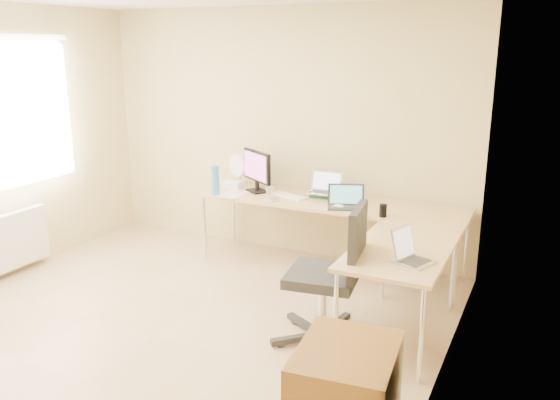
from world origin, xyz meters
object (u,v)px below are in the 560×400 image
at_px(keyboard, 289,196).
at_px(mug, 270,189).
at_px(water_bottle, 215,180).
at_px(desk_return, 400,292).
at_px(desk_main, 329,236).
at_px(office_chair, 323,280).
at_px(laptop_center, 324,183).
at_px(laptop_return, 414,249).
at_px(laptop_black, 346,197).
at_px(monitor, 257,171).
at_px(desk_fan, 240,171).

xyz_separation_m(keyboard, mug, (-0.24, 0.04, 0.04)).
distance_m(mug, water_bottle, 0.56).
relative_size(desk_return, keyboard, 3.20).
xyz_separation_m(desk_main, office_chair, (0.47, -1.34, 0.13)).
xyz_separation_m(desk_return, laptop_center, (-1.07, 1.08, 0.52)).
bearing_deg(mug, laptop_return, -35.86).
height_order(laptop_black, office_chair, office_chair).
bearing_deg(mug, monitor, -179.83).
height_order(laptop_black, mug, laptop_black).
distance_m(desk_return, mug, 1.97).
bearing_deg(keyboard, water_bottle, -137.49).
bearing_deg(keyboard, laptop_black, 9.01).
bearing_deg(water_bottle, laptop_return, -23.62).
bearing_deg(laptop_return, laptop_black, 58.47).
height_order(laptop_return, office_chair, office_chair).
distance_m(desk_main, water_bottle, 1.27).
xyz_separation_m(desk_return, desk_fan, (-2.10, 1.20, 0.52)).
distance_m(mug, laptop_return, 2.21).
xyz_separation_m(monitor, mug, (0.14, 0.00, -0.17)).
distance_m(desk_return, keyboard, 1.75).
relative_size(keyboard, mug, 4.05).
distance_m(laptop_black, mug, 0.92).
bearing_deg(desk_main, laptop_center, 140.07).
height_order(monitor, laptop_center, monitor).
relative_size(laptop_center, laptop_return, 1.09).
bearing_deg(office_chair, monitor, 125.38).
height_order(monitor, desk_fan, monitor).
bearing_deg(desk_fan, laptop_center, 15.93).
distance_m(laptop_return, office_chair, 0.74).
relative_size(laptop_return, office_chair, 0.26).
xyz_separation_m(keyboard, desk_fan, (-0.70, 0.23, 0.15)).
relative_size(water_bottle, desk_fan, 0.99).
xyz_separation_m(desk_return, mug, (-1.64, 1.01, 0.41)).
xyz_separation_m(desk_main, keyboard, (-0.43, -0.03, 0.37)).
xyz_separation_m(desk_main, monitor, (-0.81, 0.01, 0.58)).
bearing_deg(mug, desk_fan, 157.91).
xyz_separation_m(desk_fan, office_chair, (1.59, -1.54, -0.39)).
height_order(monitor, laptop_return, monitor).
xyz_separation_m(mug, desk_fan, (-0.46, 0.19, 0.11)).
xyz_separation_m(monitor, laptop_return, (1.94, -1.30, -0.12)).
distance_m(monitor, laptop_return, 2.33).
height_order(laptop_black, laptop_return, laptop_black).
bearing_deg(office_chair, laptop_return, -3.11).
bearing_deg(laptop_black, office_chair, -99.39).
bearing_deg(keyboard, desk_main, 25.14).
xyz_separation_m(mug, office_chair, (1.14, -1.35, -0.28)).
height_order(desk_main, monitor, monitor).
bearing_deg(water_bottle, desk_return, -18.49).
distance_m(keyboard, water_bottle, 0.76).
bearing_deg(desk_fan, office_chair, -21.25).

